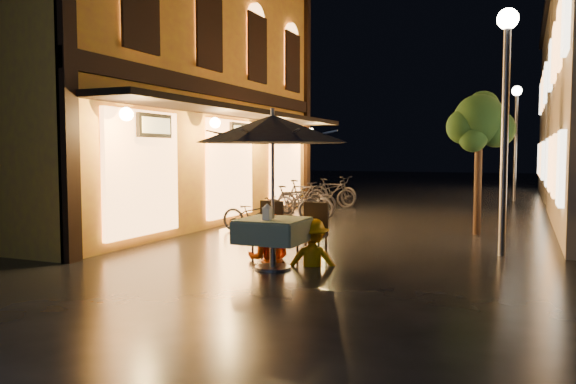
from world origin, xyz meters
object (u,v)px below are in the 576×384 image
at_px(streetlamp_near, 506,86).
at_px(person_yellow, 312,220).
at_px(cafe_table, 273,231).
at_px(table_lantern, 267,211).
at_px(person_orange, 269,215).
at_px(patio_umbrella, 273,129).
at_px(bicycle_0, 254,214).

height_order(streetlamp_near, person_yellow, streetlamp_near).
bearing_deg(cafe_table, streetlamp_near, 38.57).
relative_size(streetlamp_near, table_lantern, 16.92).
bearing_deg(person_orange, patio_umbrella, 100.60).
xyz_separation_m(table_lantern, person_orange, (-0.34, 0.81, -0.16)).
height_order(cafe_table, person_yellow, person_yellow).
bearing_deg(patio_umbrella, bicycle_0, 120.57).
xyz_separation_m(streetlamp_near, person_orange, (-3.55, -1.96, -2.16)).
distance_m(cafe_table, person_orange, 0.71).
distance_m(person_yellow, bicycle_0, 3.86).
distance_m(cafe_table, patio_umbrella, 1.56).
distance_m(person_orange, person_yellow, 0.80).
xyz_separation_m(streetlamp_near, cafe_table, (-3.21, -2.56, -2.33)).
xyz_separation_m(streetlamp_near, person_yellow, (-2.75, -2.06, -2.19)).
height_order(streetlamp_near, cafe_table, streetlamp_near).
bearing_deg(patio_umbrella, cafe_table, -90.00).
relative_size(cafe_table, table_lantern, 3.96).
height_order(table_lantern, person_orange, person_orange).
distance_m(streetlamp_near, person_orange, 4.59).
bearing_deg(person_yellow, streetlamp_near, -162.37).
bearing_deg(cafe_table, bicycle_0, 120.57).
bearing_deg(table_lantern, person_orange, 112.70).
distance_m(patio_umbrella, person_yellow, 1.58).
bearing_deg(person_yellow, person_orange, -26.00).
distance_m(patio_umbrella, person_orange, 1.55).
bearing_deg(table_lantern, bicycle_0, 119.13).
bearing_deg(bicycle_0, streetlamp_near, -98.48).
bearing_deg(cafe_table, person_orange, 119.35).
bearing_deg(patio_umbrella, person_yellow, 47.59).
bearing_deg(streetlamp_near, table_lantern, -139.25).
height_order(streetlamp_near, person_orange, streetlamp_near).
xyz_separation_m(patio_umbrella, bicycle_0, (-2.03, 3.44, -1.74)).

